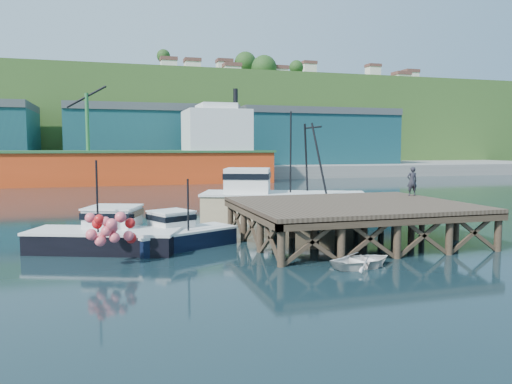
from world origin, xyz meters
name	(u,v)px	position (x,y,z in m)	size (l,w,h in m)	color
ground	(255,246)	(0.00, 0.00, 0.00)	(300.00, 300.00, 0.00)	black
wharf	(352,206)	(5.50, -0.19, 1.94)	(12.00, 10.00, 2.62)	brown
far_quay	(150,169)	(0.00, 70.00, 1.00)	(160.00, 40.00, 2.00)	gray
warehouse_mid	(152,139)	(0.00, 65.00, 6.50)	(28.00, 16.00, 9.00)	#174D4E
warehouse_right	(310,140)	(30.00, 65.00, 6.50)	(30.00, 16.00, 9.00)	#174D4E
cargo_ship	(100,160)	(-8.46, 48.00, 3.31)	(55.50, 10.00, 13.75)	#ED4416
hillside	(139,123)	(0.00, 100.00, 11.00)	(220.00, 50.00, 22.00)	#2D511E
boat_navy	(179,233)	(-3.86, 0.83, 0.72)	(6.06, 4.38, 3.58)	black
boat_black	(107,234)	(-7.47, 1.09, 0.83)	(7.84, 6.51, 4.55)	black
trawler	(280,198)	(4.23, 8.21, 1.57)	(12.11, 7.87, 7.64)	tan
dinghy	(363,260)	(3.13, -5.80, 0.30)	(2.09, 2.93, 0.61)	silver
dockworker	(412,181)	(10.90, 2.30, 3.03)	(0.66, 0.43, 1.81)	#212129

